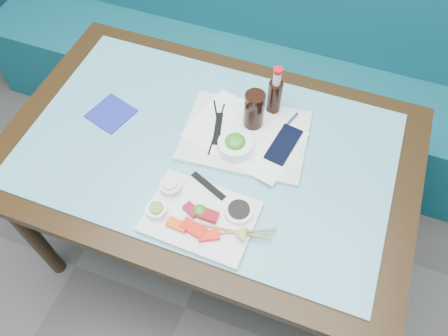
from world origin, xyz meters
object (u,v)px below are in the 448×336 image
(booth_bench, at_px, (271,68))
(cola_glass, at_px, (254,110))
(sashimi_plate, at_px, (200,217))
(dining_table, at_px, (209,163))
(blue_napkin, at_px, (111,113))
(cola_bottle_body, at_px, (274,98))
(serving_tray, at_px, (245,136))
(seaweed_bowl, at_px, (235,146))

(booth_bench, distance_m, cola_glass, 0.85)
(sashimi_plate, bearing_deg, dining_table, 108.29)
(booth_bench, distance_m, blue_napkin, 0.98)
(dining_table, bearing_deg, booth_bench, 90.00)
(dining_table, distance_m, cola_bottle_body, 0.32)
(serving_tray, relative_size, cola_bottle_body, 2.95)
(sashimi_plate, bearing_deg, serving_tray, 87.22)
(seaweed_bowl, bearing_deg, dining_table, -173.94)
(sashimi_plate, height_order, blue_napkin, sashimi_plate)
(cola_bottle_body, xyz_separation_m, blue_napkin, (-0.53, -0.21, -0.07))
(cola_bottle_body, bearing_deg, dining_table, -124.67)
(sashimi_plate, xyz_separation_m, serving_tray, (0.03, 0.34, -0.00))
(dining_table, relative_size, cola_glass, 9.98)
(booth_bench, bearing_deg, sashimi_plate, -86.03)
(serving_tray, bearing_deg, sashimi_plate, -100.18)
(dining_table, bearing_deg, seaweed_bowl, 6.06)
(seaweed_bowl, height_order, cola_bottle_body, cola_bottle_body)
(booth_bench, relative_size, serving_tray, 7.24)
(serving_tray, bearing_deg, seaweed_bowl, -103.31)
(serving_tray, bearing_deg, cola_bottle_body, 63.23)
(cola_glass, bearing_deg, blue_napkin, -166.05)
(serving_tray, xyz_separation_m, cola_glass, (0.01, 0.05, 0.08))
(dining_table, bearing_deg, cola_bottle_body, 55.33)
(dining_table, distance_m, blue_napkin, 0.39)
(cola_glass, xyz_separation_m, cola_bottle_body, (0.04, 0.09, -0.02))
(serving_tray, distance_m, seaweed_bowl, 0.08)
(serving_tray, relative_size, blue_napkin, 3.03)
(serving_tray, bearing_deg, blue_napkin, -177.82)
(booth_bench, relative_size, sashimi_plate, 9.27)
(cola_glass, relative_size, cola_bottle_body, 1.00)
(cola_glass, relative_size, blue_napkin, 1.03)
(sashimi_plate, height_order, cola_bottle_body, cola_bottle_body)
(sashimi_plate, distance_m, cola_bottle_body, 0.49)
(booth_bench, relative_size, cola_glass, 21.40)
(serving_tray, height_order, cola_glass, cola_glass)
(sashimi_plate, distance_m, blue_napkin, 0.53)
(blue_napkin, bearing_deg, seaweed_bowl, -1.05)
(serving_tray, relative_size, seaweed_bowl, 3.68)
(serving_tray, relative_size, cola_glass, 2.96)
(cola_glass, distance_m, cola_bottle_body, 0.10)
(booth_bench, relative_size, cola_bottle_body, 21.32)
(cola_glass, bearing_deg, seaweed_bowl, -98.75)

